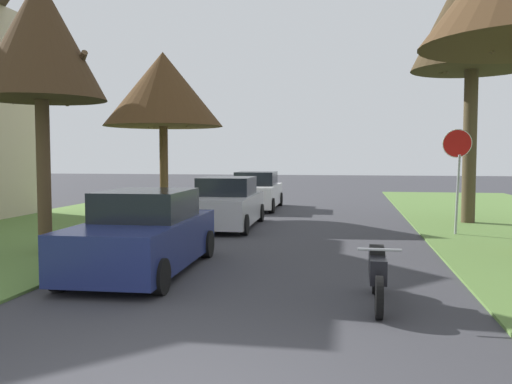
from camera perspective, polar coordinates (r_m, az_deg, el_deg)
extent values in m
cylinder|color=#9EA0A5|center=(16.17, 20.26, -0.30)|extent=(0.07, 0.39, 2.24)
cylinder|color=white|center=(16.34, 20.24, 4.77)|extent=(0.81, 0.16, 0.80)
cylinder|color=red|center=(16.34, 20.24, 4.77)|extent=(0.76, 0.17, 0.76)
cylinder|color=#483C27|center=(19.33, 21.39, 4.41)|extent=(0.44, 0.44, 4.99)
cone|color=#3A2D1B|center=(19.91, 21.71, 17.40)|extent=(3.88, 3.88, 3.96)
cylinder|color=#483C27|center=(20.23, 20.46, 13.01)|extent=(1.56, 0.74, 1.22)
cylinder|color=#483C27|center=(20.06, 20.49, 12.89)|extent=(1.27, 0.78, 1.08)
cylinder|color=#483C27|center=(19.95, 21.93, 13.35)|extent=(0.85, 0.61, 1.32)
cylinder|color=#4F3C26|center=(13.28, -21.25, 1.50)|extent=(0.31, 0.31, 3.46)
cone|color=#3F2D1B|center=(13.52, -21.58, 14.72)|extent=(2.86, 2.86, 2.73)
cylinder|color=#4F3C26|center=(13.67, -19.59, 10.32)|extent=(1.10, 0.60, 0.81)
cylinder|color=#4F3C26|center=(14.15, -21.13, 11.12)|extent=(1.53, 0.80, 1.33)
cylinder|color=#4F3C26|center=(13.57, -18.32, 11.07)|extent=(1.20, 1.24, 1.13)
cylinder|color=brown|center=(20.24, -9.58, 2.14)|extent=(0.31, 0.31, 3.27)
cone|color=#452E19|center=(20.38, -9.67, 10.51)|extent=(4.31, 4.31, 2.67)
cylinder|color=brown|center=(20.75, -9.93, 7.81)|extent=(0.95, 0.67, 0.92)
cylinder|color=brown|center=(20.70, -9.55, 7.92)|extent=(0.92, 0.36, 0.97)
cylinder|color=brown|center=(19.66, -9.06, 8.56)|extent=(1.25, 0.97, 1.27)
cube|color=navy|center=(10.83, -11.67, -5.11)|extent=(1.93, 4.45, 0.85)
cube|color=black|center=(10.95, -11.32, -1.29)|extent=(1.65, 2.06, 0.56)
cylinder|color=black|center=(9.07, -10.00, -8.68)|extent=(0.22, 0.60, 0.60)
cylinder|color=black|center=(9.75, -19.85, -7.98)|extent=(0.22, 0.60, 0.60)
cylinder|color=black|center=(12.19, -5.12, -5.43)|extent=(0.22, 0.60, 0.60)
cylinder|color=black|center=(12.71, -12.81, -5.13)|extent=(0.22, 0.60, 0.60)
cube|color=#BCBCC1|center=(17.23, -3.17, -1.74)|extent=(1.93, 4.45, 0.85)
cube|color=black|center=(17.39, -3.03, 0.64)|extent=(1.65, 2.06, 0.56)
cylinder|color=black|center=(15.50, -1.21, -3.44)|extent=(0.22, 0.60, 0.60)
cylinder|color=black|center=(15.87, -7.43, -3.30)|extent=(0.22, 0.60, 0.60)
cylinder|color=black|center=(18.74, 0.44, -2.18)|extent=(0.22, 0.60, 0.60)
cylinder|color=black|center=(19.05, -4.75, -2.10)|extent=(0.22, 0.60, 0.60)
cube|color=white|center=(23.13, -0.03, -0.32)|extent=(1.93, 4.45, 0.85)
cube|color=black|center=(23.31, 0.05, 1.44)|extent=(1.65, 2.06, 0.56)
cylinder|color=black|center=(21.41, 1.64, -1.44)|extent=(0.22, 0.60, 0.60)
cylinder|color=black|center=(21.68, -2.93, -1.37)|extent=(0.22, 0.60, 0.60)
cylinder|color=black|center=(24.68, 2.52, -0.74)|extent=(0.22, 0.60, 0.60)
cylinder|color=black|center=(24.92, -1.46, -0.70)|extent=(0.22, 0.60, 0.60)
cylinder|color=black|center=(7.85, 12.72, -10.69)|extent=(0.11, 0.60, 0.60)
cylinder|color=black|center=(9.26, 12.35, -8.45)|extent=(0.11, 0.60, 0.60)
cube|color=black|center=(8.50, 12.54, -7.64)|extent=(0.25, 1.02, 0.36)
cube|color=black|center=(8.71, 12.50, -6.02)|extent=(0.23, 0.56, 0.12)
cylinder|color=#9EA0A5|center=(7.82, 12.76, -5.88)|extent=(0.60, 0.05, 0.04)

